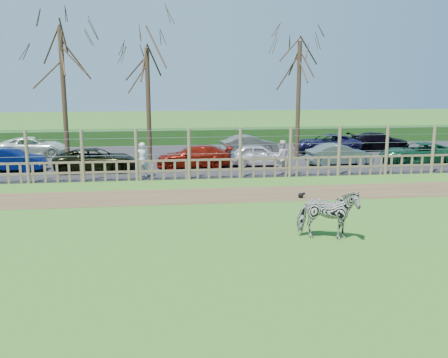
{
  "coord_description": "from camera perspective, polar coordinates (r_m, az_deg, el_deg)",
  "views": [
    {
      "loc": [
        -1.31,
        -15.77,
        4.83
      ],
      "look_at": [
        1.0,
        2.5,
        1.1
      ],
      "focal_mm": 40.0,
      "sensor_mm": 36.0,
      "label": 1
    }
  ],
  "objects": [
    {
      "name": "car_8",
      "position": [
        33.42,
        -21.02,
        3.48
      ],
      "size": [
        4.44,
        2.26,
        1.2
      ],
      "primitive_type": "imported",
      "rotation": [
        0.0,
        0.0,
        1.63
      ],
      "color": "silver",
      "rests_on": "asphalt"
    },
    {
      "name": "hedge",
      "position": [
        37.54,
        -5.17,
        4.86
      ],
      "size": [
        46.0,
        2.0,
        1.1
      ],
      "primitive_type": "cube",
      "color": "#1E4716",
      "rests_on": "ground"
    },
    {
      "name": "crow",
      "position": [
        20.7,
        8.8,
        -1.85
      ],
      "size": [
        0.29,
        0.22,
        0.24
      ],
      "color": "black",
      "rests_on": "ground"
    },
    {
      "name": "car_11",
      "position": [
        32.19,
        2.91,
        3.95
      ],
      "size": [
        3.78,
        1.76,
        1.2
      ],
      "primitive_type": "imported",
      "rotation": [
        0.0,
        0.0,
        1.71
      ],
      "color": "#63655D",
      "rests_on": "asphalt"
    },
    {
      "name": "car_12",
      "position": [
        33.45,
        11.7,
        4.01
      ],
      "size": [
        4.43,
        2.24,
        1.2
      ],
      "primitive_type": "imported",
      "rotation": [
        0.0,
        0.0,
        4.65
      ],
      "color": "#1A183F",
      "rests_on": "asphalt"
    },
    {
      "name": "car_2",
      "position": [
        26.93,
        -14.37,
        2.14
      ],
      "size": [
        4.33,
        2.01,
        1.2
      ],
      "primitive_type": "imported",
      "rotation": [
        0.0,
        0.0,
        1.58
      ],
      "color": "black",
      "rests_on": "asphalt"
    },
    {
      "name": "asphalt",
      "position": [
        30.68,
        -4.67,
        2.39
      ],
      "size": [
        44.0,
        13.0,
        0.04
      ],
      "primitive_type": "cube",
      "color": "#232326",
      "rests_on": "ground"
    },
    {
      "name": "dirt_strip",
      "position": [
        20.88,
        -3.41,
        -1.93
      ],
      "size": [
        34.0,
        2.8,
        0.01
      ],
      "primitive_type": "cube",
      "color": "brown",
      "rests_on": "ground"
    },
    {
      "name": "tree_mid",
      "position": [
        29.28,
        -8.73,
        11.39
      ],
      "size": [
        4.8,
        4.8,
        6.83
      ],
      "color": "#3D2B1E",
      "rests_on": "ground"
    },
    {
      "name": "car_1",
      "position": [
        28.44,
        -23.35,
        2.03
      ],
      "size": [
        3.72,
        1.51,
        1.2
      ],
      "primitive_type": "imported",
      "rotation": [
        0.0,
        0.0,
        1.5
      ],
      "color": "#04104E",
      "rests_on": "asphalt"
    },
    {
      "name": "ground",
      "position": [
        16.55,
        -2.36,
        -5.53
      ],
      "size": [
        120.0,
        120.0,
        0.0
      ],
      "primitive_type": "plane",
      "color": "olive",
      "rests_on": "ground"
    },
    {
      "name": "car_5",
      "position": [
        28.64,
        13.03,
        2.74
      ],
      "size": [
        3.73,
        1.57,
        1.2
      ],
      "primitive_type": "imported",
      "rotation": [
        0.0,
        0.0,
        1.65
      ],
      "color": "#506162",
      "rests_on": "asphalt"
    },
    {
      "name": "car_3",
      "position": [
        27.36,
        -3.42,
        2.62
      ],
      "size": [
        4.19,
        1.83,
        1.2
      ],
      "primitive_type": "imported",
      "rotation": [
        0.0,
        0.0,
        4.68
      ],
      "color": "maroon",
      "rests_on": "asphalt"
    },
    {
      "name": "fence",
      "position": [
        24.15,
        -3.99,
        1.82
      ],
      "size": [
        30.16,
        0.16,
        2.5
      ],
      "color": "brown",
      "rests_on": "ground"
    },
    {
      "name": "tree_right",
      "position": [
        30.91,
        8.58,
        12.09
      ],
      "size": [
        4.8,
        4.8,
        7.35
      ],
      "color": "#3D2B1E",
      "rests_on": "ground"
    },
    {
      "name": "car_4",
      "position": [
        27.8,
        3.91,
        2.75
      ],
      "size": [
        3.6,
        1.63,
        1.2
      ],
      "primitive_type": "imported",
      "rotation": [
        0.0,
        0.0,
        1.51
      ],
      "color": "silver",
      "rests_on": "asphalt"
    },
    {
      "name": "visitor_a",
      "position": [
        24.8,
        -9.35,
        2.18
      ],
      "size": [
        0.71,
        0.54,
        1.72
      ],
      "primitive_type": "imported",
      "rotation": [
        0.0,
        0.0,
        3.37
      ],
      "color": "silver",
      "rests_on": "asphalt"
    },
    {
      "name": "tree_left",
      "position": [
        28.76,
        -18.04,
        12.47
      ],
      "size": [
        4.8,
        4.8,
        7.88
      ],
      "color": "#3D2B1E",
      "rests_on": "ground"
    },
    {
      "name": "visitor_b",
      "position": [
        25.48,
        6.6,
        2.5
      ],
      "size": [
        0.85,
        0.67,
        1.72
      ],
      "primitive_type": "imported",
      "rotation": [
        0.0,
        0.0,
        3.17
      ],
      "color": "silver",
      "rests_on": "asphalt"
    },
    {
      "name": "zebra",
      "position": [
        15.47,
        11.75,
        -3.99
      ],
      "size": [
        2.0,
        1.29,
        1.56
      ],
      "primitive_type": "imported",
      "rotation": [
        0.0,
        0.0,
        1.3
      ],
      "color": "gray",
      "rests_on": "ground"
    },
    {
      "name": "car_6",
      "position": [
        30.57,
        21.31,
        2.79
      ],
      "size": [
        4.46,
        2.33,
        1.2
      ],
      "primitive_type": "imported",
      "rotation": [
        0.0,
        0.0,
        4.63
      ],
      "color": "#144E2E",
      "rests_on": "asphalt"
    },
    {
      "name": "car_13",
      "position": [
        35.43,
        17.28,
        4.14
      ],
      "size": [
        4.17,
        1.78,
        1.2
      ],
      "primitive_type": "imported",
      "rotation": [
        0.0,
        0.0,
        1.6
      ],
      "color": "black",
      "rests_on": "asphalt"
    }
  ]
}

